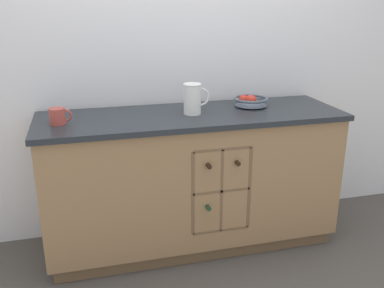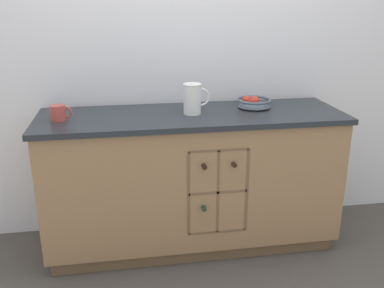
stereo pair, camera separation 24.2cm
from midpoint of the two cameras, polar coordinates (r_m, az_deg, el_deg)
name	(u,v)px [view 2 (the right image)]	position (r m, az deg, el deg)	size (l,w,h in m)	color
ground_plane	(192,241)	(3.10, 2.29, -12.85)	(14.00, 14.00, 0.00)	#4C4742
back_wall	(184,53)	(3.01, 1.22, 12.07)	(4.40, 0.06, 2.55)	white
kitchen_island	(192,180)	(2.88, 2.44, -4.82)	(1.95, 0.63, 0.93)	brown
fruit_bowl	(253,102)	(2.92, 10.57, 5.52)	(0.23, 0.23, 0.08)	#4C5666
white_pitcher	(192,98)	(2.70, 2.62, 6.09)	(0.17, 0.12, 0.19)	white
ceramic_mug	(58,113)	(2.65, -14.91, 3.99)	(0.13, 0.09, 0.09)	#B7473D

